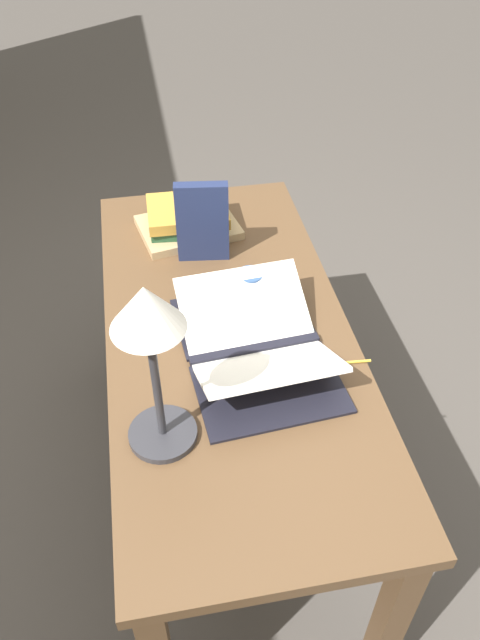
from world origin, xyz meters
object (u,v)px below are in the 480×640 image
Objects in this scene: reading_lamp at (149,333)px; pencil at (342,363)px; book_stack_tall at (188,220)px; book_standing_upright at (202,222)px; coffee_mug at (251,287)px; open_book at (255,343)px.

pencil is at bearing -73.00° from reading_lamp.
book_standing_upright is (-0.14, -0.03, 0.08)m from book_stack_tall.
reading_lamp is 0.56m from coffee_mug.
reading_lamp is at bearing 107.00° from pencil.
coffee_mug is at bearing -148.55° from book_standing_upright.
pencil is (-0.27, -0.17, -0.04)m from coffee_mug.
coffee_mug is (-0.37, -0.13, 0.01)m from book_stack_tall.
open_book is 0.43m from reading_lamp.
book_standing_upright is 2.46× the size of coffee_mug.
book_stack_tall is at bearing 19.13° from coffee_mug.
reading_lamp is at bearing 145.96° from coffee_mug.
book_stack_tall is 3.32× the size of coffee_mug.
book_standing_upright is at bearing -15.83° from reading_lamp.
reading_lamp is 2.92× the size of pencil.
book_standing_upright reaches higher than book_stack_tall.
book_stack_tall reaches higher than pencil.
reading_lamp is (-0.22, 0.25, 0.28)m from open_book.
book_stack_tall is (0.56, 0.10, 0.01)m from open_book.
open_book is at bearing 69.29° from pencil.
book_standing_upright is (0.42, 0.07, 0.09)m from open_book.
reading_lamp reaches higher than pencil.
open_book is 0.43m from book_standing_upright.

